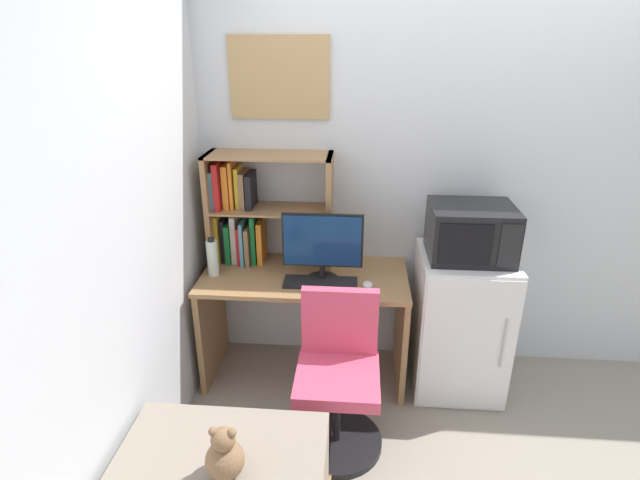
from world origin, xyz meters
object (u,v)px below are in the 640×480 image
object	(u,v)px
monitor	(322,245)
water_bottle	(213,258)
teddy_bear	(225,455)
keyboard	(320,283)
wall_corkboard	(279,78)
mini_fridge	(459,322)
hutch_bookshelf	(251,211)
desk_chair	(338,382)
microwave	(471,232)
computer_mouse	(368,285)

from	to	relation	value
monitor	water_bottle	size ratio (longest dim) A/B	1.95
monitor	teddy_bear	xyz separation A→B (m)	(-0.29, -1.26, -0.37)
keyboard	wall_corkboard	world-z (taller)	wall_corkboard
mini_fridge	hutch_bookshelf	bearing A→B (deg)	171.70
wall_corkboard	hutch_bookshelf	bearing A→B (deg)	-147.57
keyboard	desk_chair	bearing A→B (deg)	-73.55
teddy_bear	water_bottle	bearing A→B (deg)	107.08
monitor	water_bottle	world-z (taller)	monitor
hutch_bookshelf	microwave	xyz separation A→B (m)	(1.34, -0.19, -0.03)
keyboard	teddy_bear	bearing A→B (deg)	-102.96
water_bottle	mini_fridge	world-z (taller)	water_bottle
hutch_bookshelf	keyboard	world-z (taller)	hutch_bookshelf
computer_mouse	water_bottle	xyz separation A→B (m)	(-0.96, 0.09, 0.10)
water_bottle	desk_chair	world-z (taller)	water_bottle
hutch_bookshelf	wall_corkboard	xyz separation A→B (m)	(0.19, 0.12, 0.80)
desk_chair	teddy_bear	xyz separation A→B (m)	(-0.41, -0.77, 0.24)
microwave	computer_mouse	bearing A→B (deg)	-167.82
mini_fridge	monitor	bearing A→B (deg)	-176.30
water_bottle	microwave	distance (m)	1.56
monitor	wall_corkboard	size ratio (longest dim) A/B	0.80
teddy_bear	desk_chair	bearing A→B (deg)	62.03
monitor	computer_mouse	xyz separation A→B (m)	(0.28, -0.07, -0.22)
mini_fridge	desk_chair	size ratio (longest dim) A/B	1.04
hutch_bookshelf	water_bottle	size ratio (longest dim) A/B	3.15
teddy_bear	wall_corkboard	xyz separation A→B (m)	(-0.00, 1.63, 1.28)
teddy_bear	mini_fridge	bearing A→B (deg)	48.87
desk_chair	microwave	bearing A→B (deg)	36.59
computer_mouse	microwave	world-z (taller)	microwave
keyboard	microwave	xyz separation A→B (m)	(0.87, 0.11, 0.31)
monitor	keyboard	size ratio (longest dim) A/B	1.09
keyboard	microwave	distance (m)	0.93
monitor	water_bottle	bearing A→B (deg)	177.80
keyboard	wall_corkboard	size ratio (longest dim) A/B	0.74
teddy_bear	wall_corkboard	size ratio (longest dim) A/B	0.39
hutch_bookshelf	mini_fridge	world-z (taller)	hutch_bookshelf
monitor	mini_fridge	bearing A→B (deg)	3.70
desk_chair	wall_corkboard	xyz separation A→B (m)	(-0.41, 0.86, 1.52)
keyboard	mini_fridge	distance (m)	0.93
keyboard	wall_corkboard	bearing A→B (deg)	123.78
microwave	desk_chair	world-z (taller)	microwave
mini_fridge	keyboard	bearing A→B (deg)	-173.01
wall_corkboard	teddy_bear	bearing A→B (deg)	-89.93
hutch_bookshelf	water_bottle	world-z (taller)	hutch_bookshelf
keyboard	teddy_bear	world-z (taller)	keyboard
monitor	microwave	bearing A→B (deg)	3.90
monitor	keyboard	distance (m)	0.23
microwave	desk_chair	distance (m)	1.15
keyboard	wall_corkboard	distance (m)	1.25
mini_fridge	microwave	size ratio (longest dim) A/B	1.91
monitor	computer_mouse	world-z (taller)	monitor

